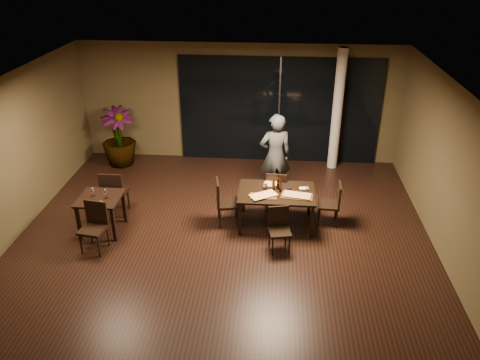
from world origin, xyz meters
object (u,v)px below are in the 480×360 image
(chair_main_left, at_px, (224,200))
(chair_main_right, at_px, (333,202))
(main_table, at_px, (276,195))
(chair_side_far, at_px, (114,191))
(bottle_b, at_px, (281,186))
(bottle_a, at_px, (273,185))
(bottle_c, at_px, (278,182))
(diner, at_px, (275,156))
(side_table, at_px, (100,203))
(chair_main_far, at_px, (276,189))
(potted_plant, at_px, (119,137))
(chair_side_near, at_px, (95,223))
(chair_main_near, at_px, (279,226))

(chair_main_left, relative_size, chair_main_right, 1.09)
(main_table, bearing_deg, chair_side_far, 178.43)
(chair_main_left, bearing_deg, main_table, -97.76)
(chair_main_right, distance_m, bottle_b, 1.13)
(bottle_a, distance_m, bottle_c, 0.12)
(diner, xyz_separation_m, bottle_c, (0.08, -1.13, -0.05))
(chair_side_far, relative_size, bottle_b, 4.10)
(side_table, relative_size, bottle_c, 2.54)
(diner, bearing_deg, side_table, 14.93)
(chair_main_far, relative_size, potted_plant, 0.62)
(chair_main_far, relative_size, diner, 0.48)
(main_table, relative_size, potted_plant, 1.01)
(chair_main_left, xyz_separation_m, potted_plant, (-2.96, 2.62, 0.20))
(side_table, bearing_deg, chair_main_right, 7.99)
(chair_side_near, bearing_deg, chair_main_far, 34.76)
(main_table, xyz_separation_m, bottle_b, (0.07, 0.00, 0.20))
(bottle_a, distance_m, bottle_b, 0.15)
(chair_main_right, xyz_separation_m, bottle_a, (-1.20, -0.09, 0.38))
(main_table, relative_size, chair_main_right, 1.67)
(diner, bearing_deg, chair_main_near, 80.56)
(chair_main_near, bearing_deg, chair_main_right, 29.59)
(chair_main_far, distance_m, bottle_c, 0.57)
(chair_main_right, xyz_separation_m, chair_side_far, (-4.47, -0.04, 0.06))
(chair_main_far, xyz_separation_m, chair_main_right, (1.13, -0.40, -0.01))
(main_table, distance_m, diner, 1.29)
(chair_side_far, bearing_deg, potted_plant, -75.56)
(chair_main_far, height_order, bottle_c, bottle_c)
(bottle_b, bearing_deg, chair_main_left, -177.07)
(chair_main_near, height_order, chair_side_near, chair_side_near)
(diner, bearing_deg, chair_main_left, 40.21)
(chair_main_right, relative_size, bottle_b, 3.63)
(chair_side_near, bearing_deg, main_table, 26.76)
(chair_side_near, xyz_separation_m, diner, (3.26, 2.33, 0.43))
(bottle_b, xyz_separation_m, bottle_c, (-0.04, 0.12, 0.03))
(main_table, height_order, bottle_a, bottle_a)
(chair_main_near, xyz_separation_m, potted_plant, (-4.07, 3.37, 0.28))
(main_table, relative_size, side_table, 1.88)
(chair_main_near, bearing_deg, chair_side_far, 153.17)
(diner, xyz_separation_m, bottle_b, (0.13, -1.25, -0.09))
(bottle_b, bearing_deg, diner, 95.91)
(chair_main_left, bearing_deg, potted_plant, 37.63)
(chair_side_near, bearing_deg, bottle_c, 28.48)
(potted_plant, distance_m, bottle_c, 4.72)
(side_table, distance_m, chair_main_near, 3.48)
(chair_main_near, bearing_deg, bottle_b, 77.23)
(potted_plant, xyz_separation_m, bottle_b, (4.08, -2.56, 0.13))
(diner, bearing_deg, chair_side_far, 6.75)
(side_table, height_order, potted_plant, potted_plant)
(main_table, bearing_deg, bottle_c, 76.32)
(side_table, height_order, chair_main_left, chair_main_left)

